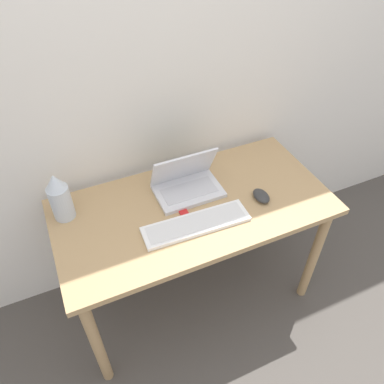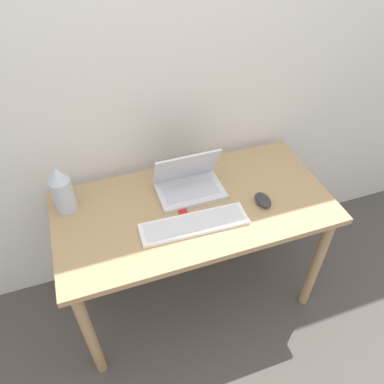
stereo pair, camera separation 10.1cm
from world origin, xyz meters
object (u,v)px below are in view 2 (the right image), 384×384
vase (62,189)px  mp3_player (184,214)px  mouse (263,200)px  keyboard (194,224)px  laptop (189,182)px

vase → mp3_player: (0.49, -0.21, -0.11)m
mouse → mp3_player: mouse is taller
keyboard → vase: (-0.51, 0.29, 0.11)m
mouse → mp3_player: size_ratio=1.59×
keyboard → mouse: 0.35m
mp3_player → vase: bearing=156.2°
keyboard → vase: size_ratio=2.03×
laptop → mouse: 0.35m
keyboard → mp3_player: bearing=105.7°
mouse → vase: bearing=163.1°
keyboard → vase: vase is taller
laptop → mouse: laptop is taller
laptop → keyboard: (-0.05, -0.23, -0.04)m
laptop → mp3_player: size_ratio=4.81×
laptop → mp3_player: (-0.07, -0.15, -0.04)m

